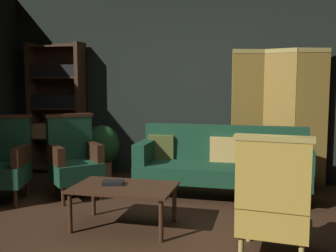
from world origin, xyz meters
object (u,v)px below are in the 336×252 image
potted_plant (102,148)px  coffee_table (124,191)px  folding_screen (279,115)px  armchair_wing_left (74,159)px  armchair_gilt_accent (274,200)px  armchair_wing_right (3,161)px  book_black_cloth (113,183)px  bookshelf (57,106)px  velvet_couch (222,161)px

potted_plant → coffee_table: bearing=-61.2°
folding_screen → potted_plant: (-2.53, -0.29, -0.52)m
armchair_wing_left → potted_plant: size_ratio=1.29×
armchair_gilt_accent → potted_plant: 3.28m
armchair_wing_right → potted_plant: (0.73, 1.32, -0.03)m
book_black_cloth → coffee_table: bearing=-14.2°
folding_screen → armchair_gilt_accent: (-0.10, -2.49, -0.50)m
potted_plant → book_black_cloth: 2.00m
bookshelf → book_black_cloth: (1.75, -2.06, -0.62)m
armchair_gilt_accent → velvet_couch: bearing=109.0°
book_black_cloth → folding_screen: bearing=51.6°
bookshelf → armchair_wing_right: size_ratio=1.97×
folding_screen → book_black_cloth: (-1.65, -2.09, -0.55)m
bookshelf → book_black_cloth: 2.77m
potted_plant → book_black_cloth: size_ratio=3.88×
folding_screen → coffee_table: (-1.52, -2.12, -0.61)m
bookshelf → potted_plant: bookshelf is taller
armchair_wing_left → book_black_cloth: size_ratio=5.02×
armchair_wing_left → armchair_wing_right: size_ratio=1.00×
velvet_couch → folding_screen: bearing=47.5°
velvet_couch → armchair_wing_right: (-2.56, -0.85, 0.04)m
coffee_table → book_black_cloth: size_ratio=4.83×
armchair_wing_left → coffee_table: bearing=-41.4°
book_black_cloth → armchair_wing_left: bearing=135.7°
folding_screen → armchair_gilt_accent: size_ratio=1.83×
armchair_wing_right → folding_screen: bearing=26.4°
potted_plant → book_black_cloth: (0.88, -1.79, -0.03)m
coffee_table → armchair_gilt_accent: 1.47m
armchair_wing_right → potted_plant: bearing=61.3°
folding_screen → armchair_wing_right: 3.67m
armchair_wing_left → armchair_wing_right: (-0.75, -0.36, 0.00)m
velvet_couch → potted_plant: (-1.83, 0.47, 0.01)m
bookshelf → armchair_wing_right: 1.70m
folding_screen → armchair_wing_left: folding_screen is taller
coffee_table → armchair_wing_left: size_ratio=0.96×
armchair_wing_right → potted_plant: 1.51m
potted_plant → folding_screen: bearing=6.6°
velvet_couch → armchair_gilt_accent: armchair_gilt_accent is taller
folding_screen → bookshelf: (-3.40, -0.02, 0.08)m
folding_screen → armchair_wing_left: 2.84m
armchair_gilt_accent → folding_screen: bearing=87.7°
armchair_wing_left → book_black_cloth: (0.85, -0.83, -0.05)m
coffee_table → velvet_couch: bearing=58.7°
velvet_couch → armchair_wing_left: size_ratio=2.04×
bookshelf → armchair_wing_right: (0.14, -1.59, -0.57)m
armchair_wing_left → armchair_gilt_accent: bearing=-27.2°
coffee_table → armchair_gilt_accent: size_ratio=0.96×
velvet_couch → armchair_gilt_accent: 1.83m
velvet_couch → book_black_cloth: 1.63m
armchair_wing_left → potted_plant: armchair_wing_left is taller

